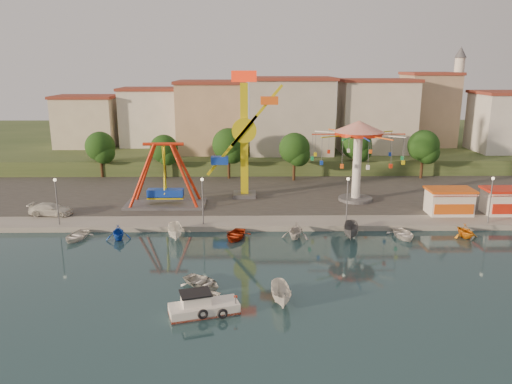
{
  "coord_description": "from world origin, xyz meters",
  "views": [
    {
      "loc": [
        -2.88,
        -40.08,
        17.93
      ],
      "look_at": [
        -2.1,
        14.0,
        4.0
      ],
      "focal_mm": 35.0,
      "sensor_mm": 36.0,
      "label": 1
    }
  ],
  "objects_px": {
    "cabin_motorboat": "(202,307)",
    "skiff": "(281,295)",
    "pirate_ship_ride": "(165,176)",
    "kamikaze_tower": "(247,139)",
    "wave_swinger": "(358,143)",
    "rowboat_a": "(202,282)",
    "van": "(51,209)"
  },
  "relations": [
    {
      "from": "pirate_ship_ride",
      "to": "van",
      "type": "xyz_separation_m",
      "value": [
        -12.88,
        -4.05,
        -3.07
      ]
    },
    {
      "from": "pirate_ship_ride",
      "to": "cabin_motorboat",
      "type": "xyz_separation_m",
      "value": [
        7.01,
        -27.14,
        -3.92
      ]
    },
    {
      "from": "wave_swinger",
      "to": "skiff",
      "type": "xyz_separation_m",
      "value": [
        -11.45,
        -27.64,
        -7.45
      ]
    },
    {
      "from": "van",
      "to": "kamikaze_tower",
      "type": "bearing_deg",
      "value": -66.38
    },
    {
      "from": "rowboat_a",
      "to": "pirate_ship_ride",
      "type": "bearing_deg",
      "value": 56.87
    },
    {
      "from": "kamikaze_tower",
      "to": "cabin_motorboat",
      "type": "bearing_deg",
      "value": -95.96
    },
    {
      "from": "kamikaze_tower",
      "to": "van",
      "type": "height_order",
      "value": "kamikaze_tower"
    },
    {
      "from": "pirate_ship_ride",
      "to": "rowboat_a",
      "type": "bearing_deg",
      "value": -73.69
    },
    {
      "from": "kamikaze_tower",
      "to": "van",
      "type": "relative_size",
      "value": 3.31
    },
    {
      "from": "pirate_ship_ride",
      "to": "rowboat_a",
      "type": "relative_size",
      "value": 2.7
    },
    {
      "from": "pirate_ship_ride",
      "to": "skiff",
      "type": "xyz_separation_m",
      "value": [
        12.95,
        -25.68,
        -3.65
      ]
    },
    {
      "from": "wave_swinger",
      "to": "pirate_ship_ride",
      "type": "bearing_deg",
      "value": -175.41
    },
    {
      "from": "wave_swinger",
      "to": "kamikaze_tower",
      "type": "bearing_deg",
      "value": 172.32
    },
    {
      "from": "kamikaze_tower",
      "to": "pirate_ship_ride",
      "type": "bearing_deg",
      "value": -159.3
    },
    {
      "from": "wave_swinger",
      "to": "van",
      "type": "distance_m",
      "value": 38.38
    },
    {
      "from": "pirate_ship_ride",
      "to": "cabin_motorboat",
      "type": "relative_size",
      "value": 1.84
    },
    {
      "from": "cabin_motorboat",
      "to": "skiff",
      "type": "bearing_deg",
      "value": -2.78
    },
    {
      "from": "rowboat_a",
      "to": "skiff",
      "type": "xyz_separation_m",
      "value": [
        6.36,
        -3.14,
        0.36
      ]
    },
    {
      "from": "pirate_ship_ride",
      "to": "kamikaze_tower",
      "type": "height_order",
      "value": "kamikaze_tower"
    },
    {
      "from": "cabin_motorboat",
      "to": "van",
      "type": "xyz_separation_m",
      "value": [
        -19.89,
        23.09,
        0.84
      ]
    },
    {
      "from": "pirate_ship_ride",
      "to": "cabin_motorboat",
      "type": "bearing_deg",
      "value": -75.52
    },
    {
      "from": "wave_swinger",
      "to": "rowboat_a",
      "type": "relative_size",
      "value": 3.13
    },
    {
      "from": "pirate_ship_ride",
      "to": "wave_swinger",
      "type": "xyz_separation_m",
      "value": [
        24.4,
        1.96,
        3.8
      ]
    },
    {
      "from": "pirate_ship_ride",
      "to": "cabin_motorboat",
      "type": "height_order",
      "value": "pirate_ship_ride"
    },
    {
      "from": "wave_swinger",
      "to": "cabin_motorboat",
      "type": "height_order",
      "value": "wave_swinger"
    },
    {
      "from": "cabin_motorboat",
      "to": "rowboat_a",
      "type": "height_order",
      "value": "cabin_motorboat"
    },
    {
      "from": "pirate_ship_ride",
      "to": "van",
      "type": "distance_m",
      "value": 13.85
    },
    {
      "from": "kamikaze_tower",
      "to": "rowboat_a",
      "type": "relative_size",
      "value": 4.46
    },
    {
      "from": "pirate_ship_ride",
      "to": "wave_swinger",
      "type": "bearing_deg",
      "value": 4.59
    },
    {
      "from": "wave_swinger",
      "to": "skiff",
      "type": "height_order",
      "value": "wave_swinger"
    },
    {
      "from": "kamikaze_tower",
      "to": "rowboat_a",
      "type": "bearing_deg",
      "value": -97.87
    },
    {
      "from": "kamikaze_tower",
      "to": "wave_swinger",
      "type": "bearing_deg",
      "value": -7.68
    }
  ]
}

